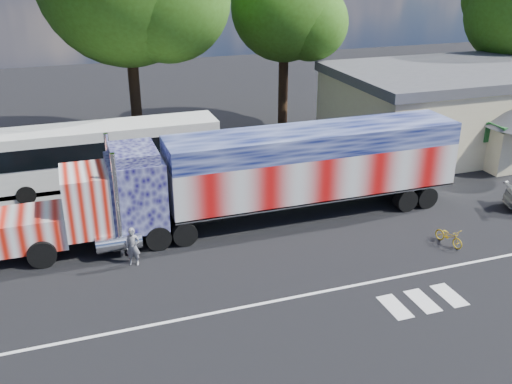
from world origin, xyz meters
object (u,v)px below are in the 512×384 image
object	(u,v)px
semi_truck	(261,175)
bicycle	(449,236)
woman	(133,247)
tree_ne_a	(287,8)
coach_bus	(110,155)

from	to	relation	value
semi_truck	bicycle	world-z (taller)	semi_truck
woman	tree_ne_a	size ratio (longest dim) A/B	0.14
semi_truck	woman	world-z (taller)	semi_truck
semi_truck	woman	bearing A→B (deg)	-160.97
semi_truck	bicycle	bearing A→B (deg)	-34.77
semi_truck	coach_bus	size ratio (longest dim) A/B	1.85
tree_ne_a	bicycle	bearing A→B (deg)	-89.51
coach_bus	tree_ne_a	distance (m)	16.82
bicycle	tree_ne_a	size ratio (longest dim) A/B	0.12
coach_bus	bicycle	xyz separation A→B (m)	(13.58, -12.13, -1.41)
tree_ne_a	woman	bearing A→B (deg)	-128.47
semi_truck	coach_bus	world-z (taller)	semi_truck
woman	bicycle	distance (m)	13.93
bicycle	tree_ne_a	world-z (taller)	tree_ne_a
semi_truck	tree_ne_a	xyz separation A→B (m)	(7.03, 14.74, 6.10)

